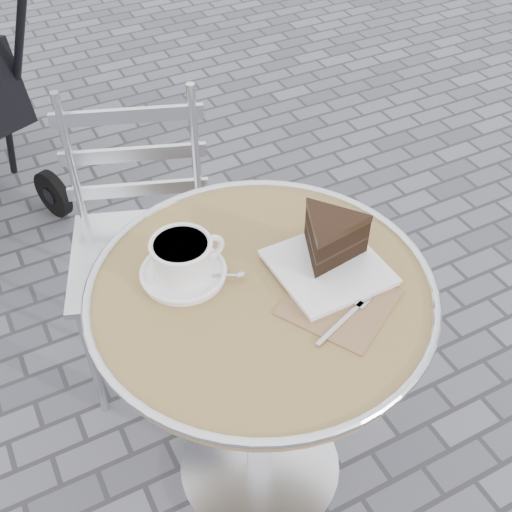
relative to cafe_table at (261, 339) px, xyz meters
name	(u,v)px	position (x,y,z in m)	size (l,w,h in m)	color
ground	(260,468)	(0.00, 0.00, -0.57)	(80.00, 80.00, 0.00)	slate
cafe_table	(261,339)	(0.00, 0.00, 0.00)	(0.72, 0.72, 0.74)	silver
cappuccino_set	(183,261)	(-0.12, 0.11, 0.20)	(0.19, 0.17, 0.09)	white
cake_plate_set	(330,244)	(0.16, 0.00, 0.22)	(0.29, 0.36, 0.12)	#8D684D
bistro_chair	(139,211)	(-0.08, 0.57, -0.02)	(0.51, 0.51, 0.88)	silver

